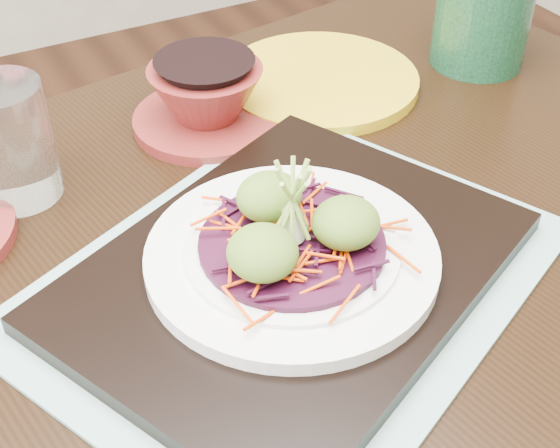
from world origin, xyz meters
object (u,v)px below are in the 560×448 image
water_glass (8,142)px  terracotta_bowl_set (207,100)px  white_plate (292,255)px  serving_tray (292,270)px  dining_table (255,368)px  yellow_plate (320,80)px  green_jar (484,11)px

water_glass → terracotta_bowl_set: (0.21, 0.02, -0.03)m
white_plate → water_glass: size_ratio=2.10×
terracotta_bowl_set → serving_tray: bearing=-98.9°
dining_table → yellow_plate: size_ratio=5.70×
white_plate → yellow_plate: bearing=55.1°
green_jar → terracotta_bowl_set: bearing=176.1°
green_jar → dining_table: bearing=-151.6°
dining_table → serving_tray: bearing=-16.8°
dining_table → serving_tray: (0.03, -0.00, 0.11)m
white_plate → terracotta_bowl_set: terracotta_bowl_set is taller
yellow_plate → green_jar: green_jar is taller
water_glass → yellow_plate: (0.35, 0.04, -0.05)m
white_plate → terracotta_bowl_set: bearing=81.1°
white_plate → yellow_plate: 0.33m
yellow_plate → dining_table: bearing=-130.0°
serving_tray → yellow_plate: 0.33m
white_plate → yellow_plate: (0.19, 0.27, -0.02)m
terracotta_bowl_set → yellow_plate: terracotta_bowl_set is taller
dining_table → terracotta_bowl_set: bearing=63.8°
dining_table → serving_tray: 0.11m
serving_tray → yellow_plate: bearing=30.8°
serving_tray → yellow_plate: (0.19, 0.27, -0.01)m
dining_table → yellow_plate: 0.36m
terracotta_bowl_set → dining_table: bearing=-106.6°
dining_table → green_jar: (0.42, 0.22, 0.16)m
water_glass → serving_tray: bearing=-53.9°
white_plate → terracotta_bowl_set: size_ratio=1.08×
white_plate → water_glass: (-0.17, 0.23, 0.03)m
terracotta_bowl_set → yellow_plate: bearing=6.2°
terracotta_bowl_set → green_jar: 0.35m
serving_tray → white_plate: (0.00, -0.00, 0.02)m
serving_tray → dining_table: bearing=148.5°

